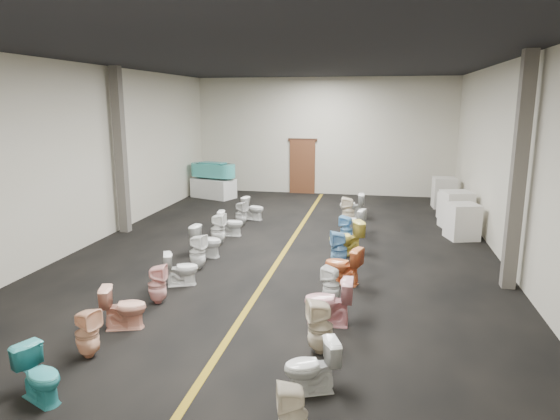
{
  "coord_description": "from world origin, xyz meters",
  "views": [
    {
      "loc": [
        2.17,
        -11.48,
        3.57
      ],
      "look_at": [
        -0.32,
        1.0,
        0.8
      ],
      "focal_mm": 32.0,
      "sensor_mm": 36.0,
      "label": 1
    }
  ],
  "objects_px": {
    "toilet_left_9": "(241,214)",
    "toilet_right_11": "(352,205)",
    "toilet_left_0": "(40,375)",
    "toilet_right_5": "(343,265)",
    "bathtub": "(213,170)",
    "toilet_right_3": "(328,302)",
    "display_table": "(214,188)",
    "appliance_crate_a": "(462,221)",
    "toilet_left_4": "(181,269)",
    "toilet_left_1": "(87,333)",
    "appliance_crate_c": "(451,207)",
    "toilet_right_0": "(293,415)",
    "toilet_right_4": "(331,285)",
    "appliance_crate_b": "(456,210)",
    "toilet_left_10": "(253,208)",
    "toilet_left_3": "(157,284)",
    "toilet_right_2": "(320,327)",
    "toilet_right_6": "(339,249)",
    "toilet_left_2": "(124,307)",
    "appliance_crate_d": "(444,193)",
    "toilet_left_5": "(198,252)",
    "toilet_right_8": "(346,229)",
    "toilet_left_8": "(231,223)",
    "toilet_right_1": "(311,367)",
    "toilet_right_7": "(346,238)",
    "toilet_right_10": "(348,211)",
    "toilet_left_6": "(207,241)",
    "toilet_left_7": "(218,229)"
  },
  "relations": [
    {
      "from": "toilet_left_1",
      "to": "toilet_left_0",
      "type": "bearing_deg",
      "value": -163.73
    },
    {
      "from": "toilet_left_0",
      "to": "appliance_crate_d",
      "type": "bearing_deg",
      "value": -1.73
    },
    {
      "from": "toilet_left_9",
      "to": "toilet_right_11",
      "type": "xyz_separation_m",
      "value": [
        3.12,
        1.75,
        0.02
      ]
    },
    {
      "from": "toilet_left_10",
      "to": "toilet_right_6",
      "type": "distance_m",
      "value": 5.03
    },
    {
      "from": "toilet_left_1",
      "to": "toilet_left_9",
      "type": "distance_m",
      "value": 7.87
    },
    {
      "from": "toilet_left_2",
      "to": "toilet_left_5",
      "type": "relative_size",
      "value": 0.92
    },
    {
      "from": "toilet_right_3",
      "to": "toilet_right_10",
      "type": "xyz_separation_m",
      "value": [
        -0.12,
        6.86,
        0.02
      ]
    },
    {
      "from": "toilet_left_5",
      "to": "toilet_right_8",
      "type": "distance_m",
      "value": 4.07
    },
    {
      "from": "toilet_left_4",
      "to": "toilet_left_5",
      "type": "height_order",
      "value": "toilet_left_5"
    },
    {
      "from": "toilet_left_5",
      "to": "toilet_right_0",
      "type": "distance_m",
      "value": 6.04
    },
    {
      "from": "toilet_left_8",
      "to": "toilet_right_8",
      "type": "xyz_separation_m",
      "value": [
        3.13,
        -0.1,
        0.01
      ]
    },
    {
      "from": "toilet_left_6",
      "to": "toilet_left_7",
      "type": "height_order",
      "value": "toilet_left_7"
    },
    {
      "from": "appliance_crate_d",
      "to": "toilet_right_7",
      "type": "bearing_deg",
      "value": -115.44
    },
    {
      "from": "appliance_crate_b",
      "to": "toilet_left_6",
      "type": "bearing_deg",
      "value": -146.88
    },
    {
      "from": "toilet_left_8",
      "to": "toilet_right_10",
      "type": "distance_m",
      "value": 3.56
    },
    {
      "from": "toilet_left_9",
      "to": "toilet_right_0",
      "type": "relative_size",
      "value": 1.03
    },
    {
      "from": "toilet_left_4",
      "to": "toilet_right_1",
      "type": "bearing_deg",
      "value": -160.29
    },
    {
      "from": "toilet_left_8",
      "to": "toilet_right_5",
      "type": "relative_size",
      "value": 0.9
    },
    {
      "from": "toilet_left_3",
      "to": "toilet_right_0",
      "type": "relative_size",
      "value": 1.02
    },
    {
      "from": "toilet_left_3",
      "to": "appliance_crate_c",
      "type": "bearing_deg",
      "value": -47.17
    },
    {
      "from": "appliance_crate_b",
      "to": "toilet_right_6",
      "type": "xyz_separation_m",
      "value": [
        -3.01,
        -4.15,
        -0.13
      ]
    },
    {
      "from": "toilet_right_11",
      "to": "display_table",
      "type": "bearing_deg",
      "value": -116.84
    },
    {
      "from": "toilet_right_3",
      "to": "toilet_right_5",
      "type": "xyz_separation_m",
      "value": [
        0.09,
        1.94,
        -0.02
      ]
    },
    {
      "from": "bathtub",
      "to": "toilet_right_3",
      "type": "relative_size",
      "value": 2.27
    },
    {
      "from": "display_table",
      "to": "appliance_crate_a",
      "type": "height_order",
      "value": "appliance_crate_a"
    },
    {
      "from": "appliance_crate_c",
      "to": "toilet_right_7",
      "type": "bearing_deg",
      "value": -124.04
    },
    {
      "from": "toilet_left_8",
      "to": "toilet_right_6",
      "type": "bearing_deg",
      "value": -129.76
    },
    {
      "from": "appliance_crate_c",
      "to": "toilet_right_0",
      "type": "distance_m",
      "value": 11.6
    },
    {
      "from": "appliance_crate_a",
      "to": "toilet_left_2",
      "type": "relative_size",
      "value": 1.33
    },
    {
      "from": "toilet_left_3",
      "to": "toilet_right_4",
      "type": "bearing_deg",
      "value": -87.78
    },
    {
      "from": "toilet_left_2",
      "to": "toilet_right_0",
      "type": "height_order",
      "value": "same"
    },
    {
      "from": "toilet_left_2",
      "to": "toilet_right_11",
      "type": "distance_m",
      "value": 9.2
    },
    {
      "from": "toilet_left_4",
      "to": "toilet_left_8",
      "type": "bearing_deg",
      "value": -21.6
    },
    {
      "from": "toilet_left_0",
      "to": "toilet_right_5",
      "type": "height_order",
      "value": "toilet_right_5"
    },
    {
      "from": "toilet_left_4",
      "to": "appliance_crate_c",
      "type": "bearing_deg",
      "value": -64.28
    },
    {
      "from": "appliance_crate_a",
      "to": "toilet_right_4",
      "type": "distance_m",
      "value": 5.83
    },
    {
      "from": "toilet_left_3",
      "to": "toilet_right_8",
      "type": "height_order",
      "value": "toilet_left_3"
    },
    {
      "from": "toilet_left_3",
      "to": "toilet_right_5",
      "type": "relative_size",
      "value": 0.95
    },
    {
      "from": "toilet_left_1",
      "to": "toilet_left_4",
      "type": "distance_m",
      "value": 2.98
    },
    {
      "from": "toilet_left_2",
      "to": "appliance_crate_a",
      "type": "bearing_deg",
      "value": -61.04
    },
    {
      "from": "bathtub",
      "to": "toilet_right_2",
      "type": "height_order",
      "value": "bathtub"
    },
    {
      "from": "toilet_right_4",
      "to": "toilet_right_7",
      "type": "relative_size",
      "value": 0.82
    },
    {
      "from": "toilet_left_0",
      "to": "toilet_right_11",
      "type": "distance_m",
      "value": 11.14
    },
    {
      "from": "appliance_crate_b",
      "to": "toilet_left_10",
      "type": "distance_m",
      "value": 5.99
    },
    {
      "from": "appliance_crate_b",
      "to": "appliance_crate_d",
      "type": "height_order",
      "value": "appliance_crate_b"
    },
    {
      "from": "toilet_left_5",
      "to": "toilet_right_5",
      "type": "bearing_deg",
      "value": -84.25
    },
    {
      "from": "appliance_crate_b",
      "to": "toilet_right_1",
      "type": "distance_m",
      "value": 9.58
    },
    {
      "from": "toilet_left_9",
      "to": "toilet_right_0",
      "type": "xyz_separation_m",
      "value": [
        3.12,
        -9.15,
        -0.01
      ]
    },
    {
      "from": "toilet_left_0",
      "to": "toilet_left_4",
      "type": "distance_m",
      "value": 4.05
    },
    {
      "from": "toilet_left_9",
      "to": "toilet_right_6",
      "type": "height_order",
      "value": "toilet_right_6"
    }
  ]
}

